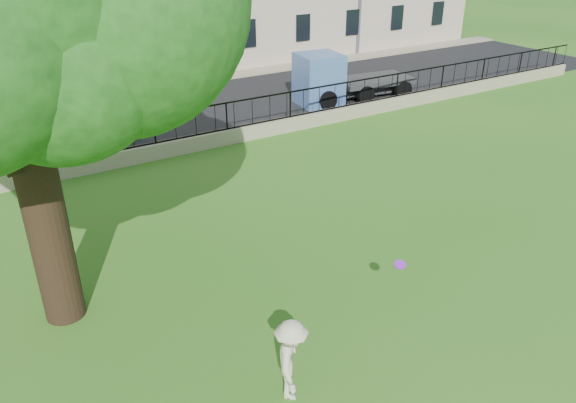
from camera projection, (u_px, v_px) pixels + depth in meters
ground at (349, 333)px, 12.35m from camera, size 120.00×120.00×0.00m
retaining_wall at (157, 151)px, 21.32m from camera, size 50.00×0.40×0.60m
iron_railing at (154, 129)px, 20.94m from camera, size 50.00×0.05×1.13m
street at (121, 124)px, 25.02m from camera, size 60.00×9.00×0.01m
sidewalk at (90, 96)px, 28.95m from camera, size 60.00×1.40×0.12m
man at (291, 360)px, 10.36m from camera, size 1.13×1.27×1.70m
frisbee at (400, 265)px, 12.35m from camera, size 0.28×0.28×0.12m
white_van at (78, 119)px, 22.67m from camera, size 4.75×2.38×1.91m
blue_truck at (353, 75)px, 28.03m from camera, size 6.06×2.77×2.45m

